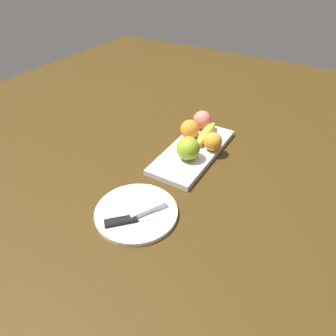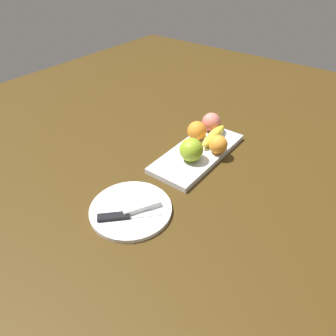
{
  "view_description": "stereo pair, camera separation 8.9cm",
  "coord_description": "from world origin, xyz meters",
  "px_view_note": "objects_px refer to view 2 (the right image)",
  "views": [
    {
      "loc": [
        -0.87,
        -0.43,
        0.65
      ],
      "look_at": [
        -0.2,
        -0.03,
        0.05
      ],
      "focal_mm": 32.65,
      "sensor_mm": 36.0,
      "label": 1
    },
    {
      "loc": [
        -0.82,
        -0.5,
        0.65
      ],
      "look_at": [
        -0.2,
        -0.03,
        0.05
      ],
      "focal_mm": 32.65,
      "sensor_mm": 36.0,
      "label": 2
    }
  ],
  "objects_px": {
    "orange_near_banana": "(218,145)",
    "folded_napkin": "(137,200)",
    "dinner_plate": "(131,209)",
    "apple": "(191,150)",
    "peach": "(211,122)",
    "banana": "(214,136)",
    "orange_near_apple": "(197,131)",
    "fruit_tray": "(198,153)",
    "knife": "(119,216)"
  },
  "relations": [
    {
      "from": "dinner_plate",
      "to": "knife",
      "type": "relative_size",
      "value": 1.67
    },
    {
      "from": "banana",
      "to": "knife",
      "type": "distance_m",
      "value": 0.5
    },
    {
      "from": "fruit_tray",
      "to": "banana",
      "type": "relative_size",
      "value": 2.31
    },
    {
      "from": "banana",
      "to": "orange_near_apple",
      "type": "bearing_deg",
      "value": 115.37
    },
    {
      "from": "orange_near_banana",
      "to": "dinner_plate",
      "type": "bearing_deg",
      "value": 171.16
    },
    {
      "from": "apple",
      "to": "dinner_plate",
      "type": "xyz_separation_m",
      "value": [
        -0.3,
        0.01,
        -0.05
      ]
    },
    {
      "from": "peach",
      "to": "folded_napkin",
      "type": "relative_size",
      "value": 0.66
    },
    {
      "from": "fruit_tray",
      "to": "folded_napkin",
      "type": "relative_size",
      "value": 3.59
    },
    {
      "from": "dinner_plate",
      "to": "apple",
      "type": "bearing_deg",
      "value": -1.97
    },
    {
      "from": "peach",
      "to": "knife",
      "type": "height_order",
      "value": "peach"
    },
    {
      "from": "apple",
      "to": "knife",
      "type": "xyz_separation_m",
      "value": [
        -0.34,
        0.01,
        -0.04
      ]
    },
    {
      "from": "orange_near_banana",
      "to": "fruit_tray",
      "type": "bearing_deg",
      "value": 119.1
    },
    {
      "from": "orange_near_banana",
      "to": "peach",
      "type": "bearing_deg",
      "value": 39.8
    },
    {
      "from": "dinner_plate",
      "to": "knife",
      "type": "bearing_deg",
      "value": -178.73
    },
    {
      "from": "orange_near_apple",
      "to": "dinner_plate",
      "type": "height_order",
      "value": "orange_near_apple"
    },
    {
      "from": "banana",
      "to": "dinner_plate",
      "type": "height_order",
      "value": "banana"
    },
    {
      "from": "peach",
      "to": "dinner_plate",
      "type": "bearing_deg",
      "value": -175.56
    },
    {
      "from": "dinner_plate",
      "to": "knife",
      "type": "distance_m",
      "value": 0.05
    },
    {
      "from": "banana",
      "to": "orange_near_banana",
      "type": "xyz_separation_m",
      "value": [
        -0.06,
        -0.05,
        0.01
      ]
    },
    {
      "from": "banana",
      "to": "peach",
      "type": "height_order",
      "value": "peach"
    },
    {
      "from": "fruit_tray",
      "to": "folded_napkin",
      "type": "height_order",
      "value": "folded_napkin"
    },
    {
      "from": "knife",
      "to": "banana",
      "type": "bearing_deg",
      "value": 43.64
    },
    {
      "from": "folded_napkin",
      "to": "knife",
      "type": "height_order",
      "value": "folded_napkin"
    },
    {
      "from": "orange_near_apple",
      "to": "orange_near_banana",
      "type": "xyz_separation_m",
      "value": [
        -0.03,
        -0.11,
        -0.0
      ]
    },
    {
      "from": "peach",
      "to": "folded_napkin",
      "type": "xyz_separation_m",
      "value": [
        -0.48,
        -0.04,
        -0.03
      ]
    },
    {
      "from": "peach",
      "to": "banana",
      "type": "bearing_deg",
      "value": -141.15
    },
    {
      "from": "orange_near_banana",
      "to": "folded_napkin",
      "type": "bearing_deg",
      "value": 170.44
    },
    {
      "from": "apple",
      "to": "dinner_plate",
      "type": "relative_size",
      "value": 0.34
    },
    {
      "from": "banana",
      "to": "peach",
      "type": "xyz_separation_m",
      "value": [
        0.06,
        0.05,
        0.02
      ]
    },
    {
      "from": "orange_near_apple",
      "to": "peach",
      "type": "height_order",
      "value": "same"
    },
    {
      "from": "orange_near_apple",
      "to": "dinner_plate",
      "type": "distance_m",
      "value": 0.43
    },
    {
      "from": "banana",
      "to": "folded_napkin",
      "type": "xyz_separation_m",
      "value": [
        -0.43,
        0.01,
        -0.02
      ]
    },
    {
      "from": "banana",
      "to": "folded_napkin",
      "type": "height_order",
      "value": "banana"
    },
    {
      "from": "banana",
      "to": "dinner_plate",
      "type": "bearing_deg",
      "value": 174.45
    },
    {
      "from": "apple",
      "to": "orange_near_banana",
      "type": "bearing_deg",
      "value": -28.0
    },
    {
      "from": "banana",
      "to": "orange_near_apple",
      "type": "distance_m",
      "value": 0.07
    },
    {
      "from": "orange_near_apple",
      "to": "fruit_tray",
      "type": "bearing_deg",
      "value": -142.84
    },
    {
      "from": "fruit_tray",
      "to": "banana",
      "type": "height_order",
      "value": "banana"
    },
    {
      "from": "apple",
      "to": "knife",
      "type": "height_order",
      "value": "apple"
    },
    {
      "from": "orange_near_apple",
      "to": "knife",
      "type": "xyz_separation_m",
      "value": [
        -0.47,
        -0.05,
        -0.04
      ]
    },
    {
      "from": "apple",
      "to": "banana",
      "type": "xyz_separation_m",
      "value": [
        0.16,
        0.0,
        -0.02
      ]
    },
    {
      "from": "dinner_plate",
      "to": "knife",
      "type": "height_order",
      "value": "knife"
    },
    {
      "from": "banana",
      "to": "apple",
      "type": "bearing_deg",
      "value": 176.35
    },
    {
      "from": "apple",
      "to": "dinner_plate",
      "type": "height_order",
      "value": "apple"
    },
    {
      "from": "apple",
      "to": "banana",
      "type": "relative_size",
      "value": 0.48
    },
    {
      "from": "apple",
      "to": "folded_napkin",
      "type": "xyz_separation_m",
      "value": [
        -0.27,
        0.01,
        -0.04
      ]
    },
    {
      "from": "peach",
      "to": "dinner_plate",
      "type": "height_order",
      "value": "peach"
    },
    {
      "from": "orange_near_apple",
      "to": "folded_napkin",
      "type": "bearing_deg",
      "value": -172.98
    },
    {
      "from": "apple",
      "to": "folded_napkin",
      "type": "distance_m",
      "value": 0.27
    },
    {
      "from": "orange_near_apple",
      "to": "peach",
      "type": "xyz_separation_m",
      "value": [
        0.09,
        -0.01,
        0.0
      ]
    }
  ]
}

